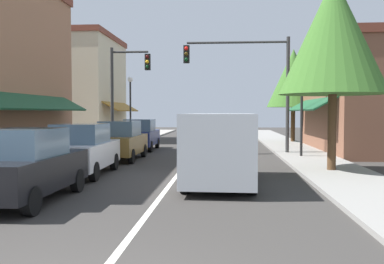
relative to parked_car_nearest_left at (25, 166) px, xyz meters
The scene contains 17 objects.
ground_plane 12.67m from the parked_car_nearest_left, 75.58° to the left, with size 80.00×80.00×0.00m, color #33302D.
sidewalk_left 12.49m from the parked_car_nearest_left, 100.88° to the left, with size 2.60×56.00×0.12m, color gray.
sidewalk_right 15.01m from the parked_car_nearest_left, 54.76° to the left, with size 2.60×56.00×0.12m, color gray.
lane_center_stripe 12.67m from the parked_car_nearest_left, 75.58° to the left, with size 0.14×52.00×0.01m, color silver.
storefront_right_block 18.93m from the parked_car_nearest_left, 49.19° to the left, with size 6.02×10.20×5.99m.
storefront_far_left 23.39m from the parked_car_nearest_left, 106.35° to the left, with size 7.06×8.20×7.97m.
parked_car_nearest_left is the anchor object (origin of this frame).
parked_car_second_left 4.43m from the parked_car_nearest_left, 91.38° to the left, with size 1.87×4.14×1.77m.
parked_car_third_left 9.15m from the parked_car_nearest_left, 89.57° to the left, with size 1.78×4.10×1.77m.
parked_car_far_left 14.33m from the parked_car_nearest_left, 90.28° to the left, with size 1.85×4.13×1.77m.
van_in_lane 5.53m from the parked_car_nearest_left, 32.71° to the left, with size 2.09×5.22×2.12m.
traffic_signal_mast_arm 14.04m from the parked_car_nearest_left, 63.35° to the left, with size 5.39×0.50×5.97m.
traffic_signal_left_corner 14.45m from the parked_car_nearest_left, 93.83° to the left, with size 2.33×0.50×5.82m.
street_lamp_right_mid 13.63m from the parked_car_nearest_left, 51.50° to the left, with size 0.36×0.36×5.09m.
street_lamp_left_far 19.24m from the parked_car_nearest_left, 95.04° to the left, with size 0.36×0.36×4.58m.
tree_right_near 10.98m from the parked_car_nearest_left, 33.32° to the left, with size 3.76×3.76×6.93m.
tree_right_far 23.06m from the parked_car_nearest_left, 65.26° to the left, with size 3.67×3.67×6.57m.
Camera 1 is at (1.64, -4.11, 2.15)m, focal length 40.15 mm.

